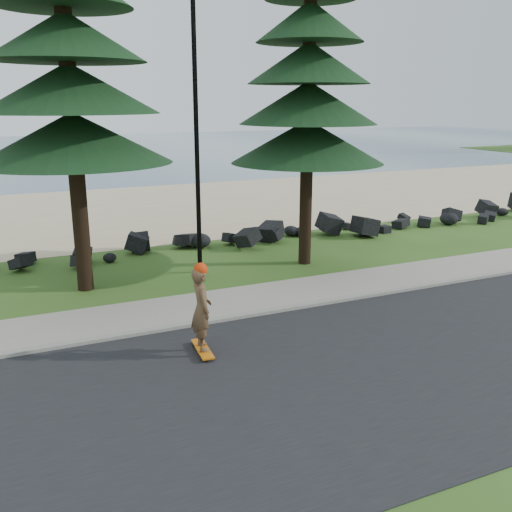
{
  "coord_description": "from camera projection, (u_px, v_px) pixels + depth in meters",
  "views": [
    {
      "loc": [
        -5.44,
        -13.06,
        5.22
      ],
      "look_at": [
        0.47,
        0.0,
        1.28
      ],
      "focal_mm": 40.0,
      "sensor_mm": 36.0,
      "label": 1
    }
  ],
  "objects": [
    {
      "name": "ocean",
      "position": [
        52.0,
        151.0,
        59.83
      ],
      "size": [
        160.0,
        58.0,
        0.01
      ],
      "primitive_type": "cube",
      "color": "#3F5F79",
      "rests_on": "ground"
    },
    {
      "name": "seawall_boulders",
      "position": [
        178.0,
        254.0,
        19.94
      ],
      "size": [
        60.0,
        2.4,
        1.1
      ],
      "primitive_type": null,
      "color": "black",
      "rests_on": "ground"
    },
    {
      "name": "kerb",
      "position": [
        254.0,
        314.0,
        14.22
      ],
      "size": [
        160.0,
        0.2,
        0.1
      ],
      "primitive_type": "cube",
      "color": "gray",
      "rests_on": "ground"
    },
    {
      "name": "road",
      "position": [
        329.0,
        377.0,
        11.07
      ],
      "size": [
        160.0,
        7.0,
        0.02
      ],
      "primitive_type": "cube",
      "color": "black",
      "rests_on": "ground"
    },
    {
      "name": "ground",
      "position": [
        240.0,
        305.0,
        15.02
      ],
      "size": [
        160.0,
        160.0,
        0.0
      ],
      "primitive_type": "plane",
      "color": "#2E5119",
      "rests_on": "ground"
    },
    {
      "name": "pine_right",
      "position": [
        310.0,
        1.0,
        16.75
      ],
      "size": [
        4.8,
        4.8,
        12.72
      ],
      "color": "black",
      "rests_on": "ground"
    },
    {
      "name": "skateboarder",
      "position": [
        202.0,
        309.0,
        11.88
      ],
      "size": [
        0.48,
        1.09,
        1.99
      ],
      "rotation": [
        0.0,
        0.0,
        1.48
      ],
      "color": "#CE670C",
      "rests_on": "ground"
    },
    {
      "name": "lamp_post",
      "position": [
        197.0,
        138.0,
        16.74
      ],
      "size": [
        0.25,
        0.14,
        8.14
      ],
      "color": "black",
      "rests_on": "ground"
    },
    {
      "name": "beach_sand",
      "position": [
        125.0,
        211.0,
        27.76
      ],
      "size": [
        160.0,
        15.0,
        0.01
      ],
      "primitive_type": "cube",
      "color": "tan",
      "rests_on": "ground"
    },
    {
      "name": "sidewalk",
      "position": [
        237.0,
        301.0,
        15.19
      ],
      "size": [
        160.0,
        2.0,
        0.08
      ],
      "primitive_type": "cube",
      "color": "gray",
      "rests_on": "ground"
    }
  ]
}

